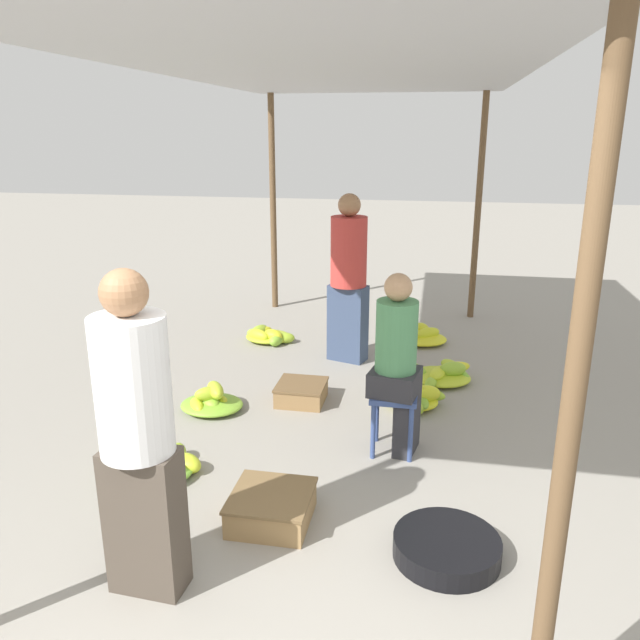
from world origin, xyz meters
TOP-DOWN VIEW (x-y plane):
  - canopy_post_front_right at (1.31, 0.30)m, footprint 0.08×0.08m
  - canopy_post_back_left at (-1.31, 6.21)m, footprint 0.08×0.08m
  - canopy_post_back_right at (1.31, 6.21)m, footprint 0.08×0.08m
  - canopy_tarp at (0.00, 3.26)m, footprint 3.01×6.31m
  - vendor_foreground at (-0.57, 0.78)m, footprint 0.40×0.39m
  - stool at (0.58, 2.48)m, footprint 0.34×0.34m
  - vendor_seated at (0.60, 2.48)m, footprint 0.40×0.40m
  - basin_black at (0.97, 1.31)m, footprint 0.61×0.61m
  - banana_pile_left_0 at (-1.03, 2.91)m, footprint 0.54×0.48m
  - banana_pile_left_1 at (-1.04, 1.84)m, footprint 0.66×0.61m
  - banana_pile_left_2 at (-1.02, 4.77)m, footprint 0.61×0.49m
  - banana_pile_right_0 at (0.93, 3.94)m, footprint 0.73×0.63m
  - banana_pile_right_1 at (0.68, 5.07)m, footprint 0.65×0.55m
  - banana_pile_right_2 at (0.71, 3.31)m, footprint 0.54×0.51m
  - crate_near at (-0.29, 3.23)m, footprint 0.43×0.43m
  - crate_mid at (-0.09, 1.45)m, footprint 0.49×0.49m
  - shopper_walking_mid at (-0.04, 4.36)m, footprint 0.46×0.46m

SIDE VIEW (x-z plane):
  - basin_black at x=0.97m, z-range 0.00..0.13m
  - banana_pile_left_1 at x=-1.04m, z-range -0.03..0.17m
  - banana_pile_left_2 at x=-1.02m, z-range -0.02..0.16m
  - banana_pile_right_2 at x=0.71m, z-range -0.03..0.17m
  - banana_pile_right_1 at x=0.68m, z-range -0.02..0.16m
  - banana_pile_right_0 at x=0.93m, z-range -0.03..0.18m
  - banana_pile_left_0 at x=-1.03m, z-range -0.05..0.20m
  - crate_near at x=-0.29m, z-range 0.00..0.17m
  - crate_mid at x=-0.09m, z-range 0.00..0.19m
  - stool at x=0.58m, z-range 0.14..0.61m
  - vendor_seated at x=0.60m, z-range 0.04..1.41m
  - vendor_foreground at x=-0.57m, z-range 0.03..1.76m
  - shopper_walking_mid at x=-0.04m, z-range 0.03..1.77m
  - canopy_post_front_right at x=1.31m, z-range 0.00..2.77m
  - canopy_post_back_left at x=-1.31m, z-range 0.00..2.77m
  - canopy_post_back_right at x=1.31m, z-range 0.00..2.77m
  - canopy_tarp at x=0.00m, z-range 2.77..2.81m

